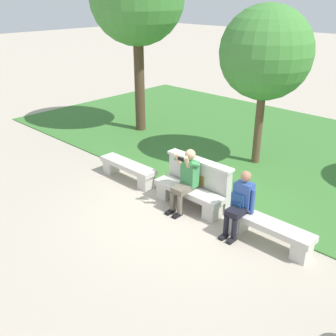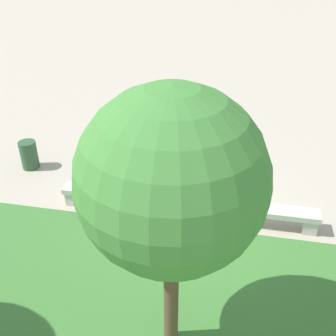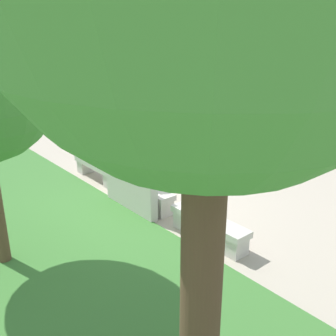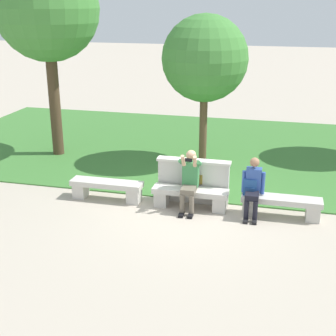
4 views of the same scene
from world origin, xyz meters
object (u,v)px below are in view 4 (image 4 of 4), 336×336
Objects in this scene: bench_near at (190,196)px; backpack at (250,187)px; tree_right_background at (47,10)px; person_distant at (253,186)px; person_photographer at (190,178)px; bench_main at (107,188)px; tree_left_background at (205,59)px; bench_mid at (281,204)px.

backpack is (1.28, -0.01, 0.33)m from bench_near.
tree_right_background is (-5.82, 2.82, 3.47)m from backpack.
bench_near is 1.39m from person_distant.
person_distant reaches higher than bench_near.
backpack is at bearing 3.15° from person_photographer.
bench_near is (1.94, 0.00, 0.00)m from bench_main.
person_photographer is (1.94, -0.08, 0.44)m from bench_main.
bench_near is 0.41× the size of tree_left_background.
bench_main is at bearing 178.84° from person_distant.
person_distant is at bearing -44.20° from backpack.
bench_mid is (3.89, 0.00, 0.00)m from bench_main.
backpack is (-0.66, -0.01, 0.33)m from bench_mid.
bench_mid is 0.41× the size of tree_left_background.
person_photographer reaches higher than bench_main.
tree_left_background reaches higher than bench_mid.
person_distant is (1.34, 0.01, -0.06)m from person_photographer.
tree_right_background reaches higher than bench_mid.
person_distant is 0.23× the size of tree_right_background.
tree_left_background reaches higher than bench_main.
person_photographer is at bearing -32.51° from tree_right_background.
tree_left_background is at bearing 94.80° from bench_near.
bench_near is 4.02m from tree_left_background.
bench_near is 3.88× the size of backpack.
tree_right_background is (-5.88, 2.88, 3.42)m from person_distant.
tree_right_background is at bearing 147.49° from person_photographer.
tree_right_background is at bearing -176.56° from tree_left_background.
bench_near is at bearing 177.16° from person_distant.
tree_right_background reaches higher than person_distant.
bench_mid is 0.74m from backpack.
bench_mid is 4.58m from tree_left_background.
backpack is 4.11m from tree_left_background.
person_distant is at bearing -63.01° from tree_left_background.
tree_right_background reaches higher than bench_near.
backpack reaches higher than bench_main.
bench_near is 0.30× the size of tree_right_background.
backpack is at bearing -0.32° from bench_near.
person_photographer is 0.24× the size of tree_right_background.
bench_main is at bearing 177.70° from person_photographer.
backpack is at bearing -25.86° from tree_right_background.
bench_main is 3.89m from bench_mid.
bench_mid is at bearing 0.00° from bench_near.
person_distant is (3.28, -0.07, 0.38)m from bench_main.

